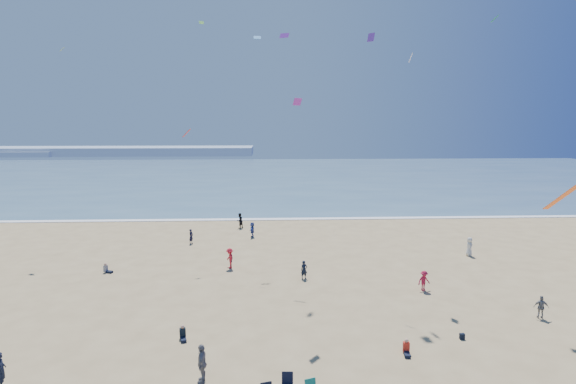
{
  "coord_description": "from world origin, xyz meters",
  "views": [
    {
      "loc": [
        1.07,
        -12.34,
        12.36
      ],
      "look_at": [
        2.0,
        8.0,
        9.26
      ],
      "focal_mm": 28.0,
      "sensor_mm": 36.0,
      "label": 1
    }
  ],
  "objects": [
    {
      "name": "ocean",
      "position": [
        0.0,
        95.0,
        0.03
      ],
      "size": [
        220.0,
        100.0,
        0.06
      ],
      "primitive_type": "cube",
      "color": "#476B84",
      "rests_on": "ground"
    },
    {
      "name": "surf_line",
      "position": [
        0.0,
        45.0,
        0.04
      ],
      "size": [
        220.0,
        1.2,
        0.08
      ],
      "primitive_type": "cube",
      "color": "white",
      "rests_on": "ground"
    },
    {
      "name": "headland_far",
      "position": [
        -60.0,
        170.0,
        1.6
      ],
      "size": [
        110.0,
        20.0,
        3.2
      ],
      "primitive_type": "cube",
      "color": "#7A8EA8",
      "rests_on": "ground"
    },
    {
      "name": "headland_near",
      "position": [
        -100.0,
        165.0,
        1.0
      ],
      "size": [
        40.0,
        14.0,
        2.0
      ],
      "primitive_type": "cube",
      "color": "#7A8EA8",
      "rests_on": "ground"
    },
    {
      "name": "standing_flyers",
      "position": [
        3.26,
        15.11,
        0.87
      ],
      "size": [
        32.34,
        42.85,
        1.93
      ],
      "color": "gray",
      "rests_on": "ground"
    },
    {
      "name": "seated_group",
      "position": [
        0.4,
        9.04,
        0.42
      ],
      "size": [
        21.94,
        28.33,
        0.84
      ],
      "color": "white",
      "rests_on": "ground"
    },
    {
      "name": "navy_bag",
      "position": [
        12.27,
        11.6,
        0.17
      ],
      "size": [
        0.28,
        0.18,
        0.34
      ],
      "primitive_type": "cube",
      "color": "black",
      "rests_on": "ground"
    },
    {
      "name": "kites_aloft",
      "position": [
        9.31,
        12.26,
        15.2
      ],
      "size": [
        47.59,
        39.17,
        24.34
      ],
      "color": "#FF7086",
      "rests_on": "ground"
    }
  ]
}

